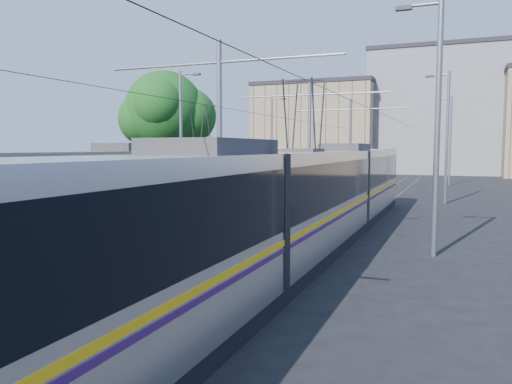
% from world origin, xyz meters
% --- Properties ---
extents(ground, '(160.00, 160.00, 0.00)m').
position_xyz_m(ground, '(0.00, 0.00, 0.00)').
color(ground, black).
rests_on(ground, ground).
extents(platform, '(4.00, 50.00, 0.30)m').
position_xyz_m(platform, '(0.00, 17.00, 0.15)').
color(platform, gray).
rests_on(platform, ground).
extents(tactile_strip_left, '(0.70, 50.00, 0.01)m').
position_xyz_m(tactile_strip_left, '(-1.45, 17.00, 0.30)').
color(tactile_strip_left, gray).
rests_on(tactile_strip_left, platform).
extents(tactile_strip_right, '(0.70, 50.00, 0.01)m').
position_xyz_m(tactile_strip_right, '(1.45, 17.00, 0.30)').
color(tactile_strip_right, gray).
rests_on(tactile_strip_right, platform).
extents(rails, '(8.71, 70.00, 0.03)m').
position_xyz_m(rails, '(0.00, 17.00, 0.02)').
color(rails, gray).
rests_on(rails, ground).
extents(tram_left, '(2.43, 29.77, 5.50)m').
position_xyz_m(tram_left, '(-3.60, 13.75, 1.71)').
color(tram_left, black).
rests_on(tram_left, ground).
extents(tram_right, '(2.43, 31.57, 5.50)m').
position_xyz_m(tram_right, '(3.60, 6.65, 1.86)').
color(tram_right, black).
rests_on(tram_right, ground).
extents(catenary, '(9.20, 70.00, 7.00)m').
position_xyz_m(catenary, '(0.00, 14.15, 4.52)').
color(catenary, slate).
rests_on(catenary, platform).
extents(street_lamps, '(15.18, 38.22, 8.00)m').
position_xyz_m(street_lamps, '(-0.00, 21.00, 4.18)').
color(street_lamps, slate).
rests_on(street_lamps, ground).
extents(shelter, '(0.58, 0.93, 2.06)m').
position_xyz_m(shelter, '(-0.07, 14.84, 1.38)').
color(shelter, black).
rests_on(shelter, platform).
extents(tree, '(5.90, 5.45, 8.57)m').
position_xyz_m(tree, '(-9.96, 20.89, 5.79)').
color(tree, '#382314').
rests_on(tree, ground).
extents(building_left, '(16.32, 12.24, 12.20)m').
position_xyz_m(building_left, '(-10.00, 60.00, 6.11)').
color(building_left, gray).
rests_on(building_left, ground).
extents(building_centre, '(18.36, 14.28, 16.32)m').
position_xyz_m(building_centre, '(6.00, 64.00, 8.17)').
color(building_centre, gray).
rests_on(building_centre, ground).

